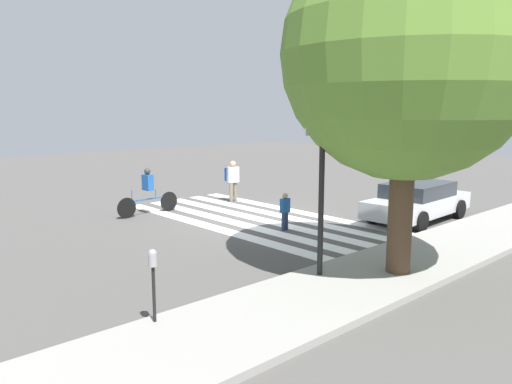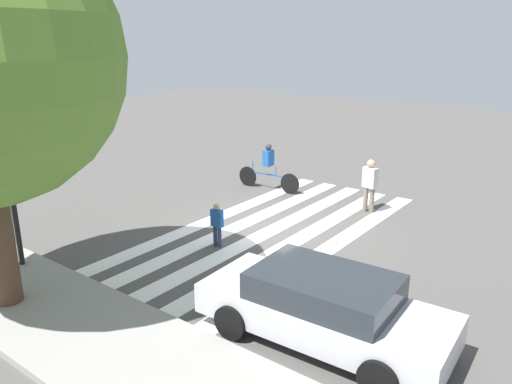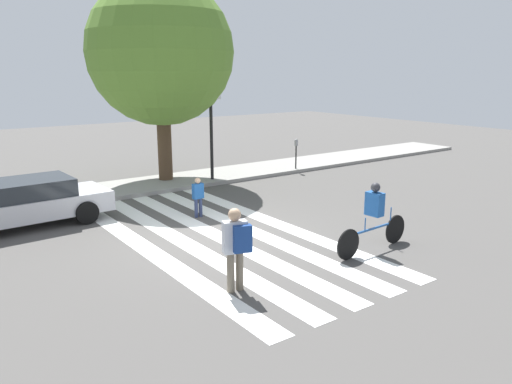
{
  "view_description": "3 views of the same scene",
  "coord_description": "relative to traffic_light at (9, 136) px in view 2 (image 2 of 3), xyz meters",
  "views": [
    {
      "loc": [
        11.2,
        12.28,
        3.67
      ],
      "look_at": [
        0.39,
        0.39,
        1.01
      ],
      "focal_mm": 35.0,
      "sensor_mm": 36.0,
      "label": 1
    },
    {
      "loc": [
        -7.46,
        10.64,
        5.11
      ],
      "look_at": [
        0.78,
        -0.28,
        0.89
      ],
      "focal_mm": 35.0,
      "sensor_mm": 36.0,
      "label": 2
    },
    {
      "loc": [
        -6.39,
        -10.47,
        4.12
      ],
      "look_at": [
        1.1,
        -0.17,
        1.04
      ],
      "focal_mm": 35.0,
      "sensor_mm": 36.0,
      "label": 3
    }
  ],
  "objects": [
    {
      "name": "ground_plane",
      "position": [
        -3.18,
        -5.38,
        -3.11
      ],
      "size": [
        60.0,
        60.0,
        0.0
      ],
      "primitive_type": "plane",
      "color": "#4C4947"
    },
    {
      "name": "sidewalk_curb",
      "position": [
        -3.18,
        0.87,
        -3.04
      ],
      "size": [
        36.0,
        2.5,
        0.14
      ],
      "color": "gray",
      "rests_on": "ground_plane"
    },
    {
      "name": "crosswalk_stripes",
      "position": [
        -3.18,
        -5.38,
        -3.1
      ],
      "size": [
        4.3,
        10.0,
        0.01
      ],
      "color": "white",
      "rests_on": "ground_plane"
    },
    {
      "name": "traffic_light",
      "position": [
        0.0,
        0.0,
        0.0
      ],
      "size": [
        0.6,
        0.5,
        4.43
      ],
      "color": "black",
      "rests_on": "ground_plane"
    },
    {
      "name": "pedestrian_adult_yellow_jacket",
      "position": [
        -4.63,
        -8.45,
        -2.14
      ],
      "size": [
        0.5,
        0.47,
        1.65
      ],
      "rotation": [
        0.0,
        0.0,
        -0.3
      ],
      "color": "#6B6051",
      "rests_on": "ground_plane"
    },
    {
      "name": "pedestrian_adult_tall_backpack",
      "position": [
        -2.72,
        -3.59,
        -2.45
      ],
      "size": [
        0.33,
        0.17,
        1.17
      ],
      "rotation": [
        0.0,
        0.0,
        0.05
      ],
      "color": "navy",
      "rests_on": "ground_plane"
    },
    {
      "name": "cyclist_near_curb",
      "position": [
        -0.81,
        -8.48,
        -2.24
      ],
      "size": [
        2.46,
        0.41,
        1.65
      ],
      "rotation": [
        0.0,
        0.0,
        0.06
      ],
      "color": "black",
      "rests_on": "ground_plane"
    },
    {
      "name": "car_parked_far_curb",
      "position": [
        -6.95,
        -1.57,
        -2.44
      ],
      "size": [
        4.47,
        2.04,
        1.29
      ],
      "rotation": [
        0.0,
        0.0,
        0.04
      ],
      "color": "#B7B7BC",
      "rests_on": "ground_plane"
    }
  ]
}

